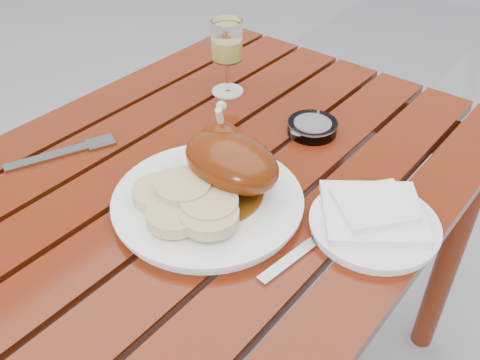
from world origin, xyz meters
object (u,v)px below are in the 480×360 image
at_px(dinner_plate, 208,202).
at_px(ashtray, 312,127).
at_px(table, 201,316).
at_px(side_plate, 374,225).
at_px(wine_glass, 227,58).

bearing_deg(dinner_plate, ashtray, 88.04).
distance_m(table, ashtray, 0.48).
distance_m(side_plate, ashtray, 0.29).
bearing_deg(dinner_plate, wine_glass, 125.36).
xyz_separation_m(wine_glass, ashtray, (0.24, -0.02, -0.07)).
bearing_deg(dinner_plate, side_plate, 27.47).
relative_size(wine_glass, side_plate, 0.80).
height_order(table, ashtray, ashtray).
xyz_separation_m(side_plate, ashtray, (-0.23, 0.18, 0.00)).
bearing_deg(wine_glass, table, -61.03).
bearing_deg(wine_glass, ashtray, -5.11).
xyz_separation_m(table, dinner_plate, (0.07, -0.03, 0.39)).
xyz_separation_m(table, side_plate, (0.31, 0.10, 0.38)).
height_order(table, side_plate, side_plate).
bearing_deg(ashtray, wine_glass, 174.89).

